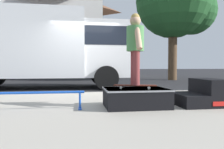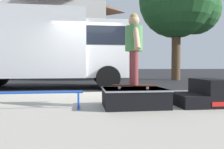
{
  "view_description": "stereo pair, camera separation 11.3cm",
  "coord_description": "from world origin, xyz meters",
  "px_view_note": "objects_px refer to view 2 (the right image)",
  "views": [
    {
      "loc": [
        -0.24,
        -6.97,
        0.87
      ],
      "look_at": [
        0.53,
        -1.84,
        0.68
      ],
      "focal_mm": 35.13,
      "sensor_mm": 36.0,
      "label": 1
    },
    {
      "loc": [
        -0.13,
        -6.99,
        0.87
      ],
      "look_at": [
        0.53,
        -1.84,
        0.68
      ],
      "focal_mm": 35.13,
      "sensor_mm": 36.0,
      "label": 2
    }
  ],
  "objects_px": {
    "box_truck": "(48,46)",
    "kicker_ramp": "(203,94)",
    "street_tree_main": "(181,3)",
    "grind_rail": "(36,96)",
    "skate_box": "(134,97)",
    "skateboard": "(134,86)",
    "skater_kid": "(134,43)"
  },
  "relations": [
    {
      "from": "skateboard",
      "to": "box_truck",
      "type": "height_order",
      "value": "box_truck"
    },
    {
      "from": "kicker_ramp",
      "to": "skater_kid",
      "type": "height_order",
      "value": "skater_kid"
    },
    {
      "from": "box_truck",
      "to": "street_tree_main",
      "type": "relative_size",
      "value": 0.92
    },
    {
      "from": "kicker_ramp",
      "to": "box_truck",
      "type": "relative_size",
      "value": 0.13
    },
    {
      "from": "skateboard",
      "to": "skater_kid",
      "type": "relative_size",
      "value": 0.62
    },
    {
      "from": "skater_kid",
      "to": "box_truck",
      "type": "bearing_deg",
      "value": 113.92
    },
    {
      "from": "grind_rail",
      "to": "street_tree_main",
      "type": "xyz_separation_m",
      "value": [
        7.04,
        9.63,
        4.61
      ]
    },
    {
      "from": "box_truck",
      "to": "skateboard",
      "type": "bearing_deg",
      "value": -66.08
    },
    {
      "from": "skateboard",
      "to": "grind_rail",
      "type": "bearing_deg",
      "value": 178.8
    },
    {
      "from": "street_tree_main",
      "to": "skateboard",
      "type": "bearing_deg",
      "value": -118.81
    },
    {
      "from": "skate_box",
      "to": "street_tree_main",
      "type": "relative_size",
      "value": 0.15
    },
    {
      "from": "skateboard",
      "to": "skater_kid",
      "type": "xyz_separation_m",
      "value": [
        0.0,
        -0.0,
        0.78
      ]
    },
    {
      "from": "box_truck",
      "to": "skate_box",
      "type": "bearing_deg",
      "value": -65.63
    },
    {
      "from": "box_truck",
      "to": "street_tree_main",
      "type": "xyz_separation_m",
      "value": [
        7.66,
        4.39,
        3.28
      ]
    },
    {
      "from": "kicker_ramp",
      "to": "box_truck",
      "type": "distance_m",
      "value": 6.56
    },
    {
      "from": "skate_box",
      "to": "grind_rail",
      "type": "height_order",
      "value": "skate_box"
    },
    {
      "from": "skate_box",
      "to": "street_tree_main",
      "type": "height_order",
      "value": "street_tree_main"
    },
    {
      "from": "street_tree_main",
      "to": "grind_rail",
      "type": "bearing_deg",
      "value": -126.19
    },
    {
      "from": "kicker_ramp",
      "to": "skate_box",
      "type": "bearing_deg",
      "value": 179.98
    },
    {
      "from": "skateboard",
      "to": "box_truck",
      "type": "relative_size",
      "value": 0.12
    },
    {
      "from": "skate_box",
      "to": "box_truck",
      "type": "height_order",
      "value": "box_truck"
    },
    {
      "from": "kicker_ramp",
      "to": "street_tree_main",
      "type": "xyz_separation_m",
      "value": [
        3.94,
        9.62,
        4.65
      ]
    },
    {
      "from": "street_tree_main",
      "to": "skate_box",
      "type": "bearing_deg",
      "value": -118.8
    },
    {
      "from": "kicker_ramp",
      "to": "street_tree_main",
      "type": "relative_size",
      "value": 0.12
    },
    {
      "from": "box_truck",
      "to": "street_tree_main",
      "type": "distance_m",
      "value": 9.41
    },
    {
      "from": "skater_kid",
      "to": "street_tree_main",
      "type": "xyz_separation_m",
      "value": [
        5.32,
        9.67,
        3.68
      ]
    },
    {
      "from": "skate_box",
      "to": "kicker_ramp",
      "type": "relative_size",
      "value": 1.26
    },
    {
      "from": "box_truck",
      "to": "kicker_ramp",
      "type": "bearing_deg",
      "value": -54.6
    },
    {
      "from": "grind_rail",
      "to": "skateboard",
      "type": "relative_size",
      "value": 2.0
    },
    {
      "from": "box_truck",
      "to": "grind_rail",
      "type": "bearing_deg",
      "value": -83.35
    },
    {
      "from": "kicker_ramp",
      "to": "skater_kid",
      "type": "distance_m",
      "value": 1.68
    },
    {
      "from": "skateboard",
      "to": "street_tree_main",
      "type": "distance_m",
      "value": 11.9
    }
  ]
}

